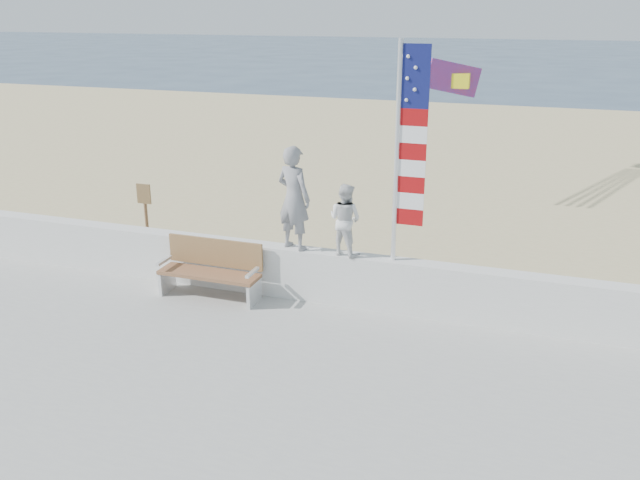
# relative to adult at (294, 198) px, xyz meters

# --- Properties ---
(ground) EXTENTS (220.00, 220.00, 0.00)m
(ground) POSITION_rel_adult_xyz_m (0.34, -2.00, -1.97)
(ground) COLOR #2C4059
(ground) RESTS_ON ground
(sand) EXTENTS (90.00, 40.00, 0.08)m
(sand) POSITION_rel_adult_xyz_m (0.34, 7.00, -1.93)
(sand) COLOR #CCBB88
(sand) RESTS_ON ground
(seawall) EXTENTS (30.00, 0.35, 0.90)m
(seawall) POSITION_rel_adult_xyz_m (0.34, 0.00, -1.34)
(seawall) COLOR silver
(seawall) RESTS_ON boardwalk
(adult) EXTENTS (0.75, 0.61, 1.78)m
(adult) POSITION_rel_adult_xyz_m (0.00, 0.00, 0.00)
(adult) COLOR gray
(adult) RESTS_ON seawall
(child) EXTENTS (0.70, 0.61, 1.21)m
(child) POSITION_rel_adult_xyz_m (0.90, 0.00, -0.28)
(child) COLOR silver
(child) RESTS_ON seawall
(bench) EXTENTS (1.80, 0.57, 1.00)m
(bench) POSITION_rel_adult_xyz_m (-1.39, -0.45, -1.28)
(bench) COLOR #8D5D3D
(bench) RESTS_ON boardwalk
(flag) EXTENTS (0.50, 0.08, 3.50)m
(flag) POSITION_rel_adult_xyz_m (1.86, -0.00, 1.02)
(flag) COLOR white
(flag) RESTS_ON seawall
(parafoil_kite) EXTENTS (1.04, 0.70, 0.71)m
(parafoil_kite) POSITION_rel_adult_xyz_m (2.18, 2.39, 1.82)
(parafoil_kite) COLOR red
(parafoil_kite) RESTS_ON ground
(sign) EXTENTS (0.32, 0.07, 1.46)m
(sign) POSITION_rel_adult_xyz_m (-3.92, 1.45, -1.03)
(sign) COLOR brown
(sign) RESTS_ON sand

